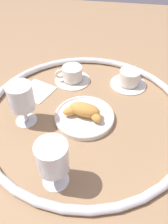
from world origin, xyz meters
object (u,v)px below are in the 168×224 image
object	(u,v)px
croissant_large	(84,111)
juice_glass_left	(21,98)
pastry_plate	(84,116)
coffee_cup_far	(72,75)
coffee_cup_near	(129,79)
juice_glass_right	(53,159)
folded_napkin	(37,91)

from	to	relation	value
croissant_large	juice_glass_left	bearing A→B (deg)	11.24
juice_glass_left	pastry_plate	bearing A→B (deg)	-167.83
coffee_cup_far	juice_glass_left	xyz separation A→B (m)	(0.10, 0.24, 0.07)
coffee_cup_near	juice_glass_right	xyz separation A→B (m)	(0.17, 0.44, 0.07)
coffee_cup_near	croissant_large	bearing A→B (deg)	57.16
folded_napkin	croissant_large	bearing A→B (deg)	149.53
coffee_cup_far	juice_glass_right	world-z (taller)	juice_glass_right
croissant_large	coffee_cup_near	size ratio (longest dim) A/B	1.00
juice_glass_left	coffee_cup_near	bearing A→B (deg)	-141.95
pastry_plate	coffee_cup_near	world-z (taller)	coffee_cup_near
juice_glass_right	pastry_plate	bearing A→B (deg)	-98.44
pastry_plate	croissant_large	world-z (taller)	croissant_large
coffee_cup_near	pastry_plate	bearing A→B (deg)	56.86
croissant_large	coffee_cup_far	bearing A→B (deg)	-68.57
juice_glass_right	juice_glass_left	bearing A→B (deg)	-52.40
pastry_plate	folded_napkin	bearing A→B (deg)	-29.72
coffee_cup_far	juice_glass_right	xyz separation A→B (m)	(-0.05, 0.43, 0.07)
croissant_large	juice_glass_left	distance (m)	0.19
coffee_cup_far	juice_glass_right	bearing A→B (deg)	96.07
coffee_cup_far	coffee_cup_near	bearing A→B (deg)	-177.01
pastry_plate	juice_glass_right	world-z (taller)	juice_glass_right
coffee_cup_far	folded_napkin	bearing A→B (deg)	36.61
coffee_cup_far	juice_glass_left	size ratio (longest dim) A/B	0.97
pastry_plate	coffee_cup_far	bearing A→B (deg)	-68.14
croissant_large	juice_glass_right	world-z (taller)	juice_glass_right
pastry_plate	folded_napkin	distance (m)	0.23
coffee_cup_near	juice_glass_left	world-z (taller)	juice_glass_left
coffee_cup_near	juice_glass_left	size ratio (longest dim) A/B	0.97
pastry_plate	coffee_cup_far	distance (m)	0.21
croissant_large	folded_napkin	size ratio (longest dim) A/B	1.23
juice_glass_left	coffee_cup_far	bearing A→B (deg)	-113.09
croissant_large	coffee_cup_near	bearing A→B (deg)	-122.84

